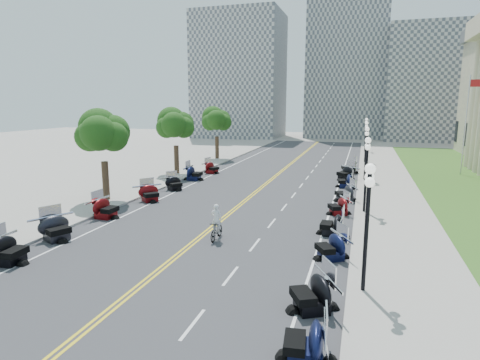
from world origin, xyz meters
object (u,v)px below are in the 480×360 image
(cyclist_rider, at_px, (216,206))
(flagpole, at_px, (465,126))
(bicycle, at_px, (217,230))
(motorcycle_n_3, at_px, (312,291))

(cyclist_rider, bearing_deg, flagpole, -123.35)
(bicycle, bearing_deg, motorcycle_n_3, -46.01)
(motorcycle_n_3, relative_size, bicycle, 1.21)
(bicycle, bearing_deg, cyclist_rider, 90.06)
(flagpole, xyz_separation_m, motorcycle_n_3, (-11.13, -31.90, -4.27))
(flagpole, distance_m, cyclist_rider, 31.07)
(flagpole, bearing_deg, bicycle, -123.35)
(motorcycle_n_3, distance_m, bicycle, 8.45)
(flagpole, bearing_deg, motorcycle_n_3, -109.24)
(flagpole, bearing_deg, cyclist_rider, -123.35)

